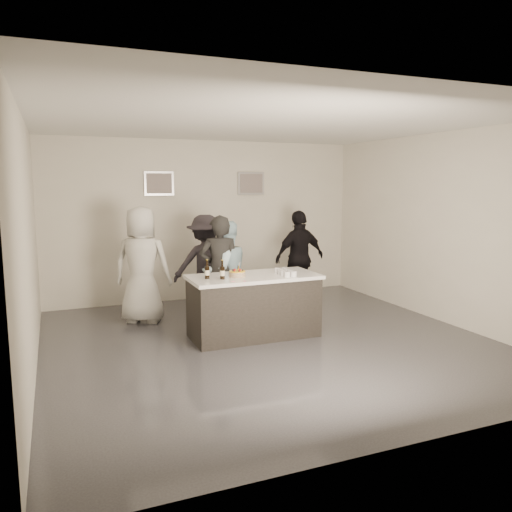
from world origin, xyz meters
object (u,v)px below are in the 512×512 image
at_px(beer_bottle_a, 207,269).
at_px(person_guest_left, 142,265).
at_px(bar_counter, 254,306).
at_px(beer_bottle_b, 222,270).
at_px(person_guest_back, 206,264).
at_px(cake, 237,274).
at_px(person_main_black, 220,271).
at_px(person_main_blue, 226,272).
at_px(person_guest_right, 300,258).

distance_m(beer_bottle_a, person_guest_left, 1.53).
relative_size(bar_counter, beer_bottle_b, 7.15).
height_order(person_guest_left, person_guest_back, person_guest_left).
distance_m(cake, person_main_black, 0.73).
relative_size(person_main_blue, person_guest_left, 0.87).
xyz_separation_m(person_main_black, person_guest_back, (0.04, 0.90, -0.02)).
height_order(bar_counter, person_main_black, person_main_black).
xyz_separation_m(beer_bottle_b, person_guest_left, (-0.85, 1.48, -0.10)).
bearing_deg(person_guest_right, person_main_blue, 14.33).
xyz_separation_m(person_guest_left, person_guest_back, (1.12, 0.25, -0.09)).
height_order(cake, person_guest_right, person_guest_right).
distance_m(person_main_blue, person_guest_right, 1.77).
bearing_deg(person_guest_left, person_main_black, 175.95).
bearing_deg(person_main_blue, person_guest_right, -170.05).
distance_m(beer_bottle_b, person_guest_left, 1.71).
xyz_separation_m(bar_counter, person_guest_right, (1.51, 1.50, 0.41)).
distance_m(person_main_blue, person_guest_left, 1.33).
distance_m(beer_bottle_b, person_guest_back, 1.76).
bearing_deg(beer_bottle_a, person_guest_left, 115.76).
distance_m(person_main_black, person_guest_back, 0.90).
bearing_deg(bar_counter, beer_bottle_a, -179.89).
xyz_separation_m(bar_counter, person_main_blue, (-0.14, 0.85, 0.36)).
distance_m(bar_counter, person_main_blue, 0.94).
bearing_deg(beer_bottle_b, bar_counter, 12.44).
xyz_separation_m(cake, person_guest_left, (-1.10, 1.38, -0.01)).
distance_m(bar_counter, beer_bottle_a, 0.90).
height_order(beer_bottle_b, person_guest_right, person_guest_right).
height_order(person_guest_left, person_guest_right, person_guest_left).
xyz_separation_m(cake, beer_bottle_b, (-0.25, -0.10, 0.09)).
bearing_deg(person_guest_right, person_guest_back, -11.00).
distance_m(person_guest_left, person_guest_right, 2.86).
bearing_deg(beer_bottle_a, beer_bottle_b, -30.95).
xyz_separation_m(person_main_blue, person_guest_left, (-1.22, 0.52, 0.12)).
xyz_separation_m(beer_bottle_b, person_guest_right, (2.01, 1.62, -0.17)).
height_order(person_main_blue, person_guest_left, person_guest_left).
relative_size(person_guest_left, person_guest_back, 1.10).
bearing_deg(person_main_black, bar_counter, 129.13).
bearing_deg(person_guest_left, cake, 155.74).
bearing_deg(person_main_blue, person_guest_left, -34.70).
height_order(bar_counter, person_guest_left, person_guest_left).
height_order(cake, beer_bottle_b, beer_bottle_b).
bearing_deg(person_main_blue, cake, 70.49).
height_order(bar_counter, beer_bottle_a, beer_bottle_a).
bearing_deg(person_guest_back, person_main_black, 98.17).
bearing_deg(beer_bottle_b, person_guest_back, 81.16).
height_order(cake, person_main_black, person_main_black).
relative_size(person_main_black, person_guest_right, 1.00).
height_order(bar_counter, beer_bottle_b, beer_bottle_b).
relative_size(beer_bottle_a, person_guest_right, 0.15).
height_order(person_main_blue, person_guest_back, person_guest_back).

